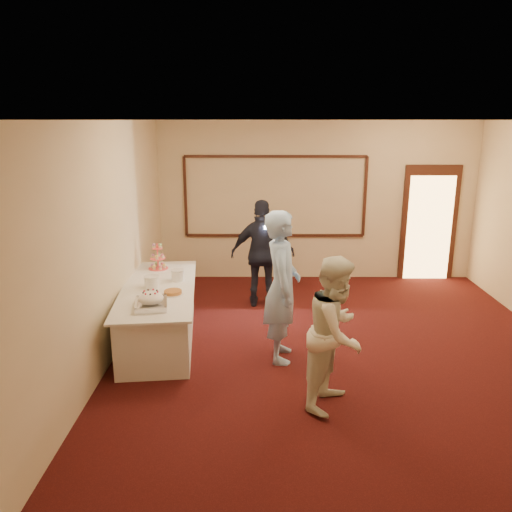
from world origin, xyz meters
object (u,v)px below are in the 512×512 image
at_px(pavlova_tray, 151,300).
at_px(man, 282,287).
at_px(plate_stack_b, 178,275).
at_px(guest, 263,254).
at_px(tart, 173,293).
at_px(woman, 336,333).
at_px(cupcake_stand, 158,259).
at_px(plate_stack_a, 152,282).
at_px(buffet_table, 160,313).

relative_size(pavlova_tray, man, 0.29).
relative_size(plate_stack_b, guest, 0.11).
height_order(pavlova_tray, guest, guest).
relative_size(tart, woman, 0.16).
distance_m(cupcake_stand, tart, 1.27).
relative_size(pavlova_tray, cupcake_stand, 1.27).
relative_size(plate_stack_a, woman, 0.13).
bearing_deg(plate_stack_a, plate_stack_b, 48.05).
relative_size(tart, guest, 0.15).
bearing_deg(cupcake_stand, man, -38.17).
xyz_separation_m(buffet_table, guest, (1.46, 1.35, 0.50)).
xyz_separation_m(tart, guest, (1.20, 1.66, 0.09)).
bearing_deg(cupcake_stand, pavlova_tray, -81.96).
distance_m(cupcake_stand, plate_stack_b, 0.71).
bearing_deg(tart, woman, -34.72).
bearing_deg(woman, pavlova_tray, 95.92).
distance_m(plate_stack_b, woman, 2.78).
bearing_deg(cupcake_stand, tart, -70.28).
bearing_deg(guest, plate_stack_a, 41.72).
distance_m(buffet_table, woman, 2.80).
height_order(buffet_table, pavlova_tray, pavlova_tray).
bearing_deg(cupcake_stand, woman, -46.86).
xyz_separation_m(pavlova_tray, guest, (1.40, 2.11, 0.03)).
distance_m(buffet_table, pavlova_tray, 0.89).
distance_m(buffet_table, man, 1.87).
xyz_separation_m(plate_stack_a, woman, (2.29, -1.61, -0.03)).
bearing_deg(man, plate_stack_a, 75.04).
xyz_separation_m(plate_stack_a, guest, (1.53, 1.40, 0.03)).
relative_size(buffet_table, guest, 1.49).
bearing_deg(plate_stack_b, cupcake_stand, 124.01).
relative_size(cupcake_stand, man, 0.23).
relative_size(buffet_table, man, 1.36).
height_order(pavlova_tray, plate_stack_b, pavlova_tray).
bearing_deg(plate_stack_b, tart, -87.27).
bearing_deg(man, buffet_table, 72.87).
bearing_deg(pavlova_tray, tart, 66.83).
xyz_separation_m(cupcake_stand, guest, (1.63, 0.47, -0.04)).
xyz_separation_m(cupcake_stand, man, (1.85, -1.46, 0.05)).
distance_m(cupcake_stand, woman, 3.48).
distance_m(buffet_table, plate_stack_a, 0.48).
distance_m(plate_stack_b, man, 1.70).
bearing_deg(cupcake_stand, guest, 16.17).
height_order(pavlova_tray, tart, pavlova_tray).
xyz_separation_m(plate_stack_b, tart, (0.03, -0.60, -0.05)).
height_order(cupcake_stand, tart, cupcake_stand).
distance_m(pavlova_tray, guest, 2.53).
xyz_separation_m(buffet_table, plate_stack_b, (0.23, 0.29, 0.46)).
bearing_deg(buffet_table, man, -18.99).
distance_m(tart, woman, 2.38).
relative_size(plate_stack_b, man, 0.10).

